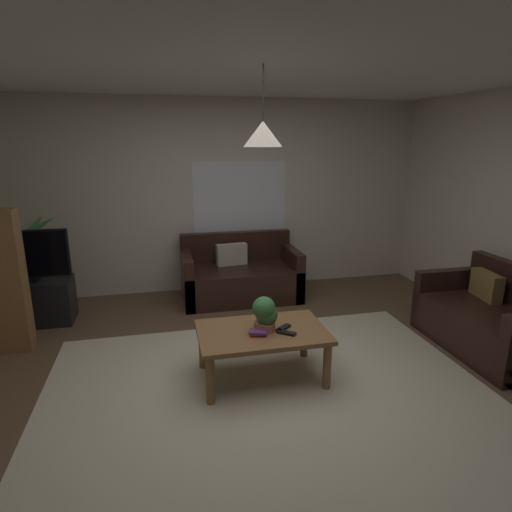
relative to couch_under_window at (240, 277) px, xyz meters
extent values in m
cube|color=brown|center=(-0.19, -2.08, -0.29)|extent=(5.62, 5.10, 0.02)
cube|color=beige|center=(-0.19, -2.28, -0.27)|extent=(3.65, 2.81, 0.01)
cube|color=beige|center=(-0.19, 0.50, 1.00)|extent=(5.74, 0.06, 2.55)
cube|color=white|center=(-0.19, -2.08, 2.28)|extent=(5.62, 5.10, 0.02)
cube|color=white|center=(0.10, 0.47, 0.94)|extent=(1.27, 0.01, 1.06)
cube|color=black|center=(0.00, -0.04, -0.07)|extent=(1.49, 0.81, 0.42)
cube|color=black|center=(0.00, 0.31, 0.34)|extent=(1.49, 0.12, 0.40)
cube|color=black|center=(-0.68, -0.04, 0.04)|extent=(0.12, 0.81, 0.64)
cube|color=black|center=(0.69, -0.04, 0.04)|extent=(0.12, 0.81, 0.64)
cube|color=#B7AD9E|center=(-0.09, 0.13, 0.28)|extent=(0.41, 0.17, 0.28)
cube|color=black|center=(2.11, -1.96, -0.07)|extent=(0.81, 1.36, 0.42)
cube|color=black|center=(2.11, -1.34, 0.04)|extent=(0.81, 0.12, 0.64)
cube|color=brown|center=(2.28, -1.69, 0.28)|extent=(0.17, 0.41, 0.28)
cube|color=olive|center=(-0.19, -1.99, 0.15)|extent=(1.09, 0.69, 0.04)
cylinder|color=olive|center=(-0.67, -2.27, -0.07)|extent=(0.07, 0.07, 0.41)
cylinder|color=olive|center=(0.30, -2.27, -0.07)|extent=(0.07, 0.07, 0.41)
cylinder|color=olive|center=(-0.67, -1.70, -0.07)|extent=(0.07, 0.07, 0.41)
cylinder|color=olive|center=(0.30, -1.70, -0.07)|extent=(0.07, 0.07, 0.41)
cube|color=#B22D2D|center=(-0.24, -2.07, 0.18)|extent=(0.15, 0.09, 0.02)
cube|color=#72387F|center=(-0.24, -2.07, 0.21)|extent=(0.16, 0.14, 0.02)
cube|color=black|center=(-0.01, -2.01, 0.18)|extent=(0.16, 0.14, 0.02)
cube|color=black|center=(-0.01, -2.11, 0.18)|extent=(0.16, 0.14, 0.02)
cylinder|color=#B77051|center=(-0.17, -1.99, 0.21)|extent=(0.18, 0.18, 0.08)
sphere|color=#3D7F3D|center=(-0.15, -2.00, 0.32)|extent=(0.19, 0.19, 0.19)
sphere|color=#3D7F3D|center=(-0.18, -2.00, 0.38)|extent=(0.20, 0.20, 0.20)
cube|color=black|center=(-2.45, -0.28, -0.03)|extent=(0.90, 0.44, 0.50)
cube|color=black|center=(-2.45, -0.30, 0.54)|extent=(0.94, 0.05, 0.53)
cube|color=black|center=(-2.45, -0.33, 0.54)|extent=(0.90, 0.00, 0.49)
cube|color=black|center=(-2.45, -0.30, 0.24)|extent=(0.24, 0.16, 0.04)
cylinder|color=#4C4C51|center=(-2.53, 0.13, -0.13)|extent=(0.32, 0.32, 0.30)
cylinder|color=brown|center=(-2.53, 0.13, 0.34)|extent=(0.05, 0.05, 0.64)
cone|color=#3D7F3D|center=(-2.36, 0.15, 0.76)|extent=(0.41, 0.15, 0.29)
cone|color=#3D7F3D|center=(-2.45, 0.32, 0.75)|extent=(0.23, 0.45, 0.31)
cone|color=#3D7F3D|center=(-2.68, 0.27, 0.73)|extent=(0.34, 0.40, 0.29)
cone|color=#3D7F3D|center=(-2.74, 0.02, 0.77)|extent=(0.47, 0.35, 0.34)
cone|color=#3D7F3D|center=(-2.44, -0.07, 0.73)|extent=(0.23, 0.46, 0.29)
cylinder|color=black|center=(-0.19, -1.99, 2.07)|extent=(0.01, 0.01, 0.40)
cone|color=beige|center=(-0.19, -1.99, 1.78)|extent=(0.30, 0.30, 0.19)
camera|label=1|loc=(-0.98, -5.23, 1.73)|focal=29.95mm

